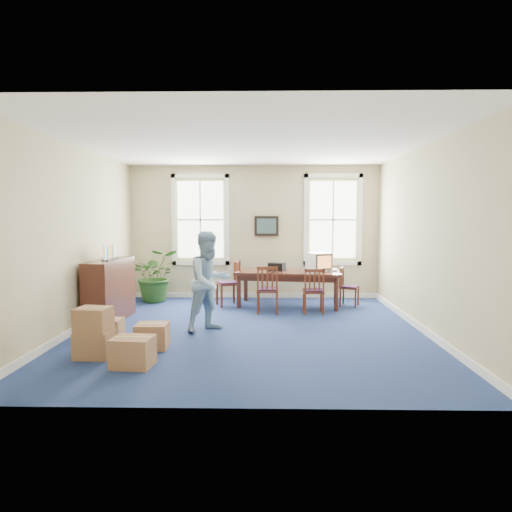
{
  "coord_description": "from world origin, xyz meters",
  "views": [
    {
      "loc": [
        0.27,
        -7.81,
        1.99
      ],
      "look_at": [
        0.1,
        0.6,
        1.25
      ],
      "focal_mm": 32.0,
      "sensor_mm": 36.0,
      "label": 1
    }
  ],
  "objects_px": {
    "potted_plant": "(156,275)",
    "cardboard_boxes": "(109,330)",
    "crt_tv": "(319,262)",
    "man": "(210,281)",
    "conference_table": "(288,288)",
    "credenza": "(110,289)",
    "chair_near_left": "(268,289)"
  },
  "relations": [
    {
      "from": "crt_tv",
      "to": "credenza",
      "type": "bearing_deg",
      "value": 176.29
    },
    {
      "from": "conference_table",
      "to": "potted_plant",
      "type": "bearing_deg",
      "value": 179.66
    },
    {
      "from": "credenza",
      "to": "potted_plant",
      "type": "bearing_deg",
      "value": 81.19
    },
    {
      "from": "credenza",
      "to": "chair_near_left",
      "type": "bearing_deg",
      "value": 16.76
    },
    {
      "from": "crt_tv",
      "to": "potted_plant",
      "type": "height_order",
      "value": "potted_plant"
    },
    {
      "from": "credenza",
      "to": "cardboard_boxes",
      "type": "height_order",
      "value": "credenza"
    },
    {
      "from": "potted_plant",
      "to": "cardboard_boxes",
      "type": "relative_size",
      "value": 0.94
    },
    {
      "from": "conference_table",
      "to": "chair_near_left",
      "type": "height_order",
      "value": "chair_near_left"
    },
    {
      "from": "man",
      "to": "credenza",
      "type": "xyz_separation_m",
      "value": [
        -1.98,
        0.69,
        -0.24
      ]
    },
    {
      "from": "chair_near_left",
      "to": "conference_table",
      "type": "bearing_deg",
      "value": -118.95
    },
    {
      "from": "potted_plant",
      "to": "cardboard_boxes",
      "type": "xyz_separation_m",
      "value": [
        0.33,
        -4.14,
        -0.24
      ]
    },
    {
      "from": "conference_table",
      "to": "man",
      "type": "xyz_separation_m",
      "value": [
        -1.48,
        -2.24,
        0.47
      ]
    },
    {
      "from": "crt_tv",
      "to": "credenza",
      "type": "relative_size",
      "value": 0.31
    },
    {
      "from": "conference_table",
      "to": "potted_plant",
      "type": "relative_size",
      "value": 1.86
    },
    {
      "from": "crt_tv",
      "to": "man",
      "type": "xyz_separation_m",
      "value": [
        -2.15,
        -2.29,
        -0.12
      ]
    },
    {
      "from": "conference_table",
      "to": "cardboard_boxes",
      "type": "height_order",
      "value": "conference_table"
    },
    {
      "from": "conference_table",
      "to": "crt_tv",
      "type": "height_order",
      "value": "crt_tv"
    },
    {
      "from": "conference_table",
      "to": "potted_plant",
      "type": "height_order",
      "value": "potted_plant"
    },
    {
      "from": "conference_table",
      "to": "credenza",
      "type": "bearing_deg",
      "value": -147.9
    },
    {
      "from": "conference_table",
      "to": "potted_plant",
      "type": "distance_m",
      "value": 3.1
    },
    {
      "from": "man",
      "to": "cardboard_boxes",
      "type": "xyz_separation_m",
      "value": [
        -1.26,
        -1.46,
        -0.49
      ]
    },
    {
      "from": "crt_tv",
      "to": "chair_near_left",
      "type": "distance_m",
      "value": 1.5
    },
    {
      "from": "conference_table",
      "to": "crt_tv",
      "type": "xyz_separation_m",
      "value": [
        0.68,
        0.05,
        0.59
      ]
    },
    {
      "from": "chair_near_left",
      "to": "cardboard_boxes",
      "type": "relative_size",
      "value": 0.75
    },
    {
      "from": "crt_tv",
      "to": "man",
      "type": "distance_m",
      "value": 3.15
    },
    {
      "from": "conference_table",
      "to": "chair_near_left",
      "type": "relative_size",
      "value": 2.33
    },
    {
      "from": "conference_table",
      "to": "man",
      "type": "relative_size",
      "value": 1.32
    },
    {
      "from": "credenza",
      "to": "crt_tv",
      "type": "bearing_deg",
      "value": 23.5
    },
    {
      "from": "man",
      "to": "cardboard_boxes",
      "type": "height_order",
      "value": "man"
    },
    {
      "from": "credenza",
      "to": "potted_plant",
      "type": "distance_m",
      "value": 2.03
    },
    {
      "from": "credenza",
      "to": "potted_plant",
      "type": "height_order",
      "value": "credenza"
    },
    {
      "from": "crt_tv",
      "to": "credenza",
      "type": "distance_m",
      "value": 4.44
    }
  ]
}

